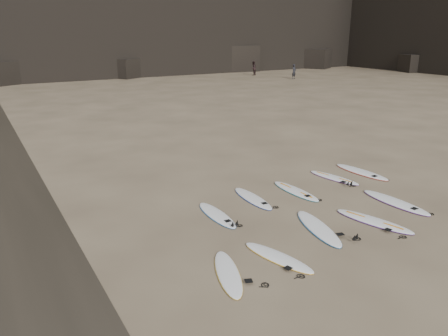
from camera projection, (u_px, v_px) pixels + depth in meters
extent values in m
plane|color=#897559|center=(331.00, 226.00, 13.41)|extent=(240.00, 240.00, 0.00)
cube|color=black|center=(124.00, 68.00, 53.95)|extent=(4.23, 4.46, 2.33)
cube|color=black|center=(236.00, 58.00, 62.72)|extent=(5.95, 5.19, 3.59)
cube|color=black|center=(315.00, 59.00, 67.41)|extent=(5.31, 5.56, 2.88)
cube|color=black|center=(415.00, 63.00, 61.44)|extent=(4.39, 4.01, 2.41)
ellipsoid|color=white|center=(228.00, 273.00, 10.73)|extent=(1.28, 2.31, 0.08)
ellipsoid|color=white|center=(278.00, 257.00, 11.48)|extent=(1.07, 2.32, 0.08)
ellipsoid|color=white|center=(318.00, 228.00, 13.16)|extent=(1.32, 2.72, 0.10)
ellipsoid|color=white|center=(374.00, 221.00, 13.62)|extent=(1.24, 2.64, 0.09)
ellipsoid|color=white|center=(395.00, 202.00, 15.11)|extent=(0.68, 2.74, 0.10)
ellipsoid|color=white|center=(217.00, 215.00, 14.10)|extent=(0.63, 2.34, 0.08)
ellipsoid|color=white|center=(253.00, 198.00, 15.47)|extent=(0.70, 2.40, 0.09)
ellipsoid|color=white|center=(296.00, 191.00, 16.17)|extent=(0.62, 2.44, 0.09)
ellipsoid|color=white|center=(334.00, 177.00, 17.63)|extent=(0.95, 2.39, 0.08)
ellipsoid|color=white|center=(361.00, 172.00, 18.32)|extent=(0.80, 2.70, 0.10)
imported|color=black|center=(294.00, 72.00, 52.71)|extent=(0.73, 0.59, 1.75)
imported|color=black|center=(253.00, 68.00, 56.98)|extent=(1.10, 1.05, 1.80)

